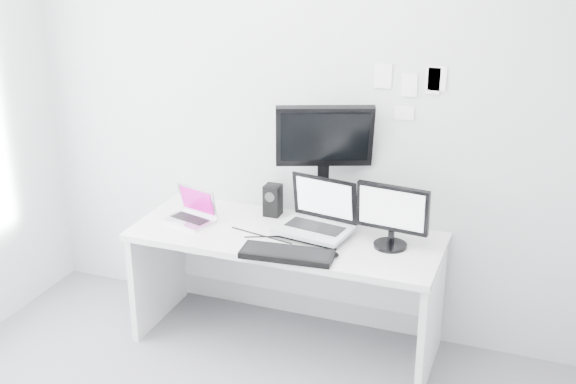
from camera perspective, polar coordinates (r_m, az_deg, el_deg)
name	(u,v)px	position (r m, az deg, el deg)	size (l,w,h in m)	color
back_wall	(307,115)	(4.42, 1.44, 5.90)	(3.60, 3.60, 0.00)	silver
desk	(286,289)	(4.48, -0.15, -7.47)	(1.80, 0.70, 0.73)	silver
macbook	(188,205)	(4.48, -7.66, -1.02)	(0.29, 0.21, 0.21)	silver
speaker	(273,200)	(4.54, -1.17, -0.63)	(0.10, 0.10, 0.20)	black
dell_laptop	(314,209)	(4.22, 1.99, -1.35)	(0.41, 0.32, 0.34)	#B4B8BD
rear_monitor	(324,163)	(4.33, 2.75, 2.24)	(0.56, 0.20, 0.76)	black
samsung_monitor	(392,216)	(4.12, 7.95, -1.82)	(0.41, 0.19, 0.37)	black
keyboard	(287,254)	(4.04, -0.07, -4.78)	(0.51, 0.18, 0.03)	black
mouse	(330,254)	(4.04, 3.24, -4.77)	(0.10, 0.06, 0.03)	black
wall_note_0	(383,76)	(4.23, 7.28, 8.80)	(0.10, 0.00, 0.14)	white
wall_note_1	(409,85)	(4.21, 9.26, 8.08)	(0.09, 0.00, 0.13)	white
wall_note_2	(437,78)	(4.17, 11.34, 8.53)	(0.10, 0.00, 0.14)	white
wall_note_3	(404,113)	(4.25, 8.87, 6.00)	(0.11, 0.00, 0.08)	white
wall_note_4	(433,81)	(4.18, 11.03, 8.35)	(0.08, 0.00, 0.15)	white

